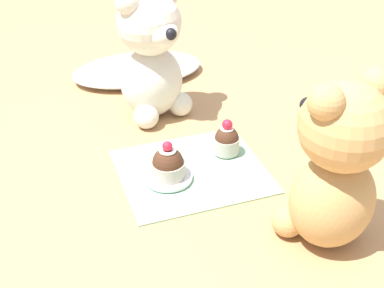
% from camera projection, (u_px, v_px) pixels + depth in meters
% --- Properties ---
extents(ground_plane, '(4.00, 4.00, 0.00)m').
position_uv_depth(ground_plane, '(192.00, 172.00, 0.90)').
color(ground_plane, tan).
extents(knitted_placemat, '(0.24, 0.21, 0.01)m').
position_uv_depth(knitted_placemat, '(192.00, 171.00, 0.89)').
color(knitted_placemat, '#8EBC99').
rests_on(knitted_placemat, ground_plane).
extents(tulle_cloth, '(0.29, 0.17, 0.03)m').
position_uv_depth(tulle_cloth, '(137.00, 69.00, 1.20)').
color(tulle_cloth, silver).
rests_on(tulle_cloth, ground_plane).
extents(teddy_bear_cream, '(0.15, 0.15, 0.26)m').
position_uv_depth(teddy_bear_cream, '(152.00, 55.00, 0.99)').
color(teddy_bear_cream, silver).
rests_on(teddy_bear_cream, ground_plane).
extents(teddy_bear_tan, '(0.14, 0.14, 0.25)m').
position_uv_depth(teddy_bear_tan, '(336.00, 165.00, 0.69)').
color(teddy_bear_tan, tan).
rests_on(teddy_bear_tan, ground_plane).
extents(cupcake_near_cream_bear, '(0.04, 0.04, 0.06)m').
position_uv_depth(cupcake_near_cream_bear, '(227.00, 140.00, 0.92)').
color(cupcake_near_cream_bear, '#B2ADA3').
rests_on(cupcake_near_cream_bear, knitted_placemat).
extents(saucer_plate, '(0.08, 0.08, 0.01)m').
position_uv_depth(saucer_plate, '(168.00, 177.00, 0.87)').
color(saucer_plate, silver).
rests_on(saucer_plate, knitted_placemat).
extents(cupcake_near_tan_bear, '(0.05, 0.05, 0.07)m').
position_uv_depth(cupcake_near_tan_bear, '(168.00, 165.00, 0.86)').
color(cupcake_near_tan_bear, '#B2ADA3').
rests_on(cupcake_near_tan_bear, saucer_plate).
extents(juice_glass, '(0.06, 0.06, 0.08)m').
position_uv_depth(juice_glass, '(335.00, 124.00, 0.95)').
color(juice_glass, orange).
rests_on(juice_glass, ground_plane).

